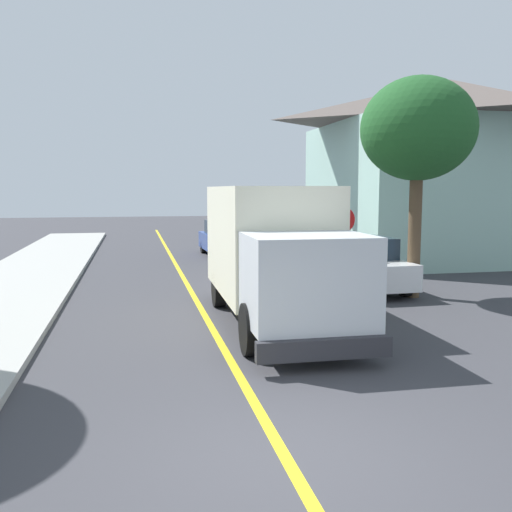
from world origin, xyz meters
name	(u,v)px	position (x,y,z in m)	size (l,w,h in m)	color
ground_plane	(286,459)	(0.00, 0.00, 0.00)	(120.00, 120.00, 0.00)	#38383D
centre_line_yellow	(195,298)	(0.00, 10.00, 0.00)	(0.16, 56.00, 0.01)	gold
box_truck	(274,248)	(1.52, 6.71, 1.77)	(2.52, 7.22, 3.20)	#F2EDCC
parked_car_near	(252,257)	(2.30, 12.97, 0.79)	(1.95, 4.46, 1.67)	silver
parked_car_mid	(224,239)	(2.49, 20.15, 0.79)	(1.98, 4.47, 1.67)	#2D4793
parked_van_across	(361,265)	(5.20, 10.25, 0.79)	(1.90, 4.44, 1.67)	silver
stop_sign	(342,233)	(4.26, 9.44, 1.86)	(0.80, 0.10, 2.65)	gray
house_across_street	(447,167)	(12.20, 17.26, 4.13)	(11.62, 9.74, 7.96)	#9EC6B7
street_tree_far_side	(418,130)	(6.25, 8.86, 4.78)	(3.24, 3.24, 6.29)	brown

